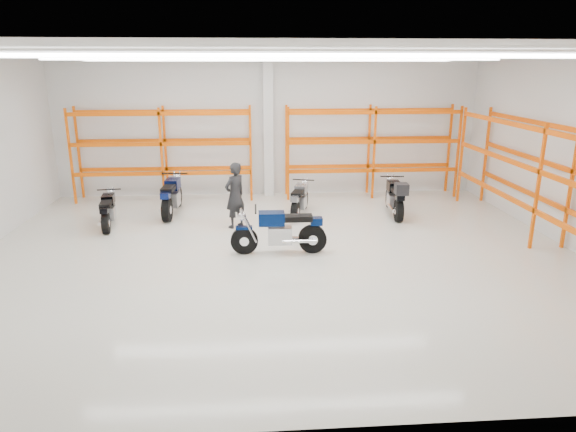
{
  "coord_description": "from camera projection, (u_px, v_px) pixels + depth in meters",
  "views": [
    {
      "loc": [
        -0.6,
        -11.21,
        4.25
      ],
      "look_at": [
        0.26,
        0.5,
        0.79
      ],
      "focal_mm": 32.0,
      "sensor_mm": 36.0,
      "label": 1
    }
  ],
  "objects": [
    {
      "name": "pallet_racking_back_right",
      "position": [
        372.0,
        143.0,
        16.94
      ],
      "size": [
        5.67,
        0.87,
        3.0
      ],
      "color": "orange",
      "rests_on": "ground"
    },
    {
      "name": "motorcycle_back_d",
      "position": [
        395.0,
        198.0,
        14.9
      ],
      "size": [
        0.71,
        2.23,
        1.15
      ],
      "color": "black",
      "rests_on": "ground"
    },
    {
      "name": "motorcycle_main",
      "position": [
        283.0,
        232.0,
        11.94
      ],
      "size": [
        2.25,
        0.75,
        1.1
      ],
      "color": "black",
      "rests_on": "ground"
    },
    {
      "name": "structural_column",
      "position": [
        268.0,
        128.0,
        16.9
      ],
      "size": [
        0.32,
        0.32,
        4.5
      ],
      "primitive_type": "cube",
      "color": "white",
      "rests_on": "ground"
    },
    {
      "name": "motorcycle_back_a",
      "position": [
        108.0,
        211.0,
        13.9
      ],
      "size": [
        0.63,
        1.92,
        0.94
      ],
      "color": "black",
      "rests_on": "ground"
    },
    {
      "name": "pallet_racking_back_left",
      "position": [
        163.0,
        145.0,
        16.46
      ],
      "size": [
        5.67,
        0.87,
        3.0
      ],
      "color": "orange",
      "rests_on": "ground"
    },
    {
      "name": "pallet_racking_side",
      "position": [
        556.0,
        174.0,
        11.91
      ],
      "size": [
        0.87,
        9.07,
        3.0
      ],
      "color": "orange",
      "rests_on": "ground"
    },
    {
      "name": "standing_man",
      "position": [
        235.0,
        195.0,
        13.77
      ],
      "size": [
        0.77,
        0.76,
        1.78
      ],
      "primitive_type": "imported",
      "rotation": [
        0.0,
        0.0,
        3.89
      ],
      "color": "black",
      "rests_on": "ground"
    },
    {
      "name": "motorcycle_back_b",
      "position": [
        171.0,
        197.0,
        15.04
      ],
      "size": [
        0.76,
        2.3,
        1.13
      ],
      "color": "black",
      "rests_on": "ground"
    },
    {
      "name": "room_shell",
      "position": [
        278.0,
        112.0,
        11.06
      ],
      "size": [
        14.02,
        12.02,
        4.51
      ],
      "color": "silver",
      "rests_on": "ground"
    },
    {
      "name": "ground",
      "position": [
        279.0,
        255.0,
        11.97
      ],
      "size": [
        14.0,
        14.0,
        0.0
      ],
      "primitive_type": "plane",
      "color": "beige",
      "rests_on": "ground"
    },
    {
      "name": "motorcycle_back_c",
      "position": [
        299.0,
        200.0,
        14.98
      ],
      "size": [
        0.86,
        1.92,
        0.97
      ],
      "color": "black",
      "rests_on": "ground"
    }
  ]
}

